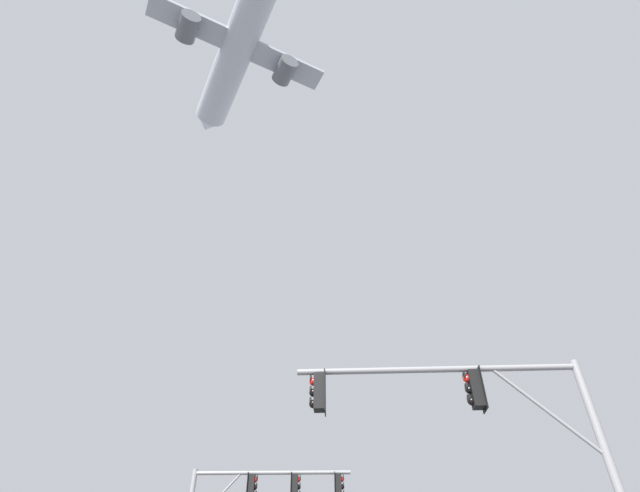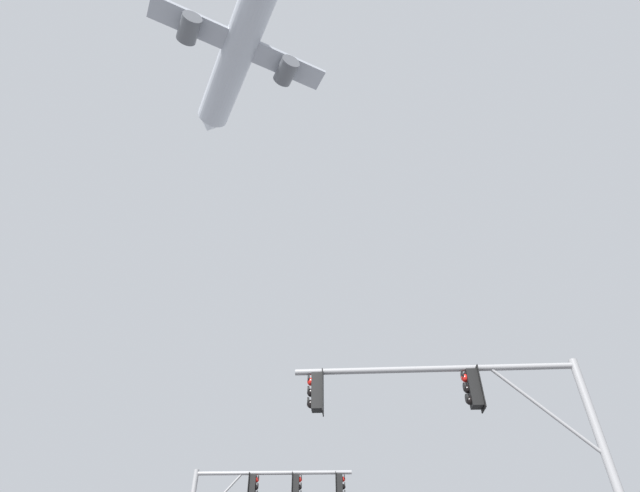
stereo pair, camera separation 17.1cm
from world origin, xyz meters
name	(u,v)px [view 1 (the left image)]	position (x,y,z in m)	size (l,w,h in m)	color
signal_pole_near	(490,426)	(3.76, 7.41, 4.87)	(6.94, 0.64, 6.42)	gray
airplane	(238,47)	(-9.65, 25.41, 54.14)	(19.53, 25.29, 7.30)	#B7BCC6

